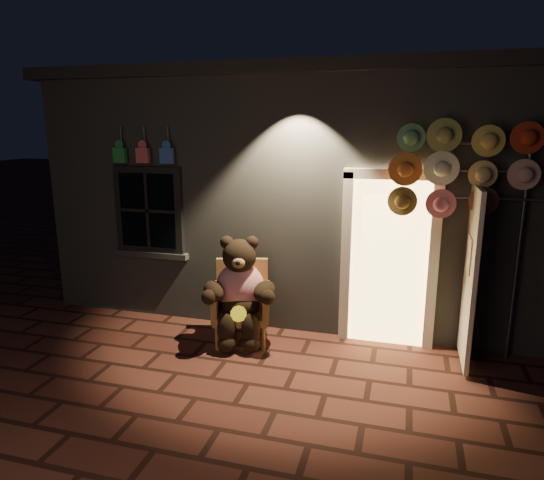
% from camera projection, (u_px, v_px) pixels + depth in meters
% --- Properties ---
extents(ground, '(60.00, 60.00, 0.00)m').
position_uv_depth(ground, '(248.00, 384.00, 5.17)').
color(ground, '#572A21').
rests_on(ground, ground).
extents(shop_building, '(7.30, 5.95, 3.51)m').
position_uv_depth(shop_building, '(318.00, 181.00, 8.51)').
color(shop_building, slate).
rests_on(shop_building, ground).
extents(wicker_armchair, '(0.83, 0.79, 1.01)m').
position_uv_depth(wicker_armchair, '(242.00, 301.00, 6.17)').
color(wicker_armchair, olive).
rests_on(wicker_armchair, ground).
extents(teddy_bear, '(0.95, 0.86, 1.36)m').
position_uv_depth(teddy_bear, '(240.00, 291.00, 6.00)').
color(teddy_bear, red).
rests_on(teddy_bear, ground).
extents(hat_rack, '(1.73, 0.22, 2.72)m').
position_uv_depth(hat_rack, '(462.00, 171.00, 5.32)').
color(hat_rack, '#59595E').
rests_on(hat_rack, ground).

